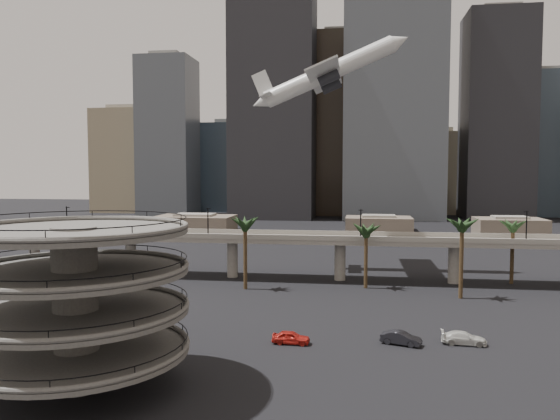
# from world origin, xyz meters

# --- Properties ---
(ground) EXTENTS (700.00, 700.00, 0.00)m
(ground) POSITION_xyz_m (0.00, 0.00, 0.00)
(ground) COLOR black
(ground) RESTS_ON ground
(parking_ramp) EXTENTS (22.20, 22.20, 17.35)m
(parking_ramp) POSITION_xyz_m (-13.00, -4.00, 9.84)
(parking_ramp) COLOR #52504D
(parking_ramp) RESTS_ON ground
(overpass) EXTENTS (130.00, 9.30, 14.70)m
(overpass) POSITION_xyz_m (0.00, 55.00, 7.34)
(overpass) COLOR gray
(overpass) RESTS_ON ground
(palm_trees) EXTENTS (54.40, 18.40, 14.00)m
(palm_trees) POSITION_xyz_m (21.48, 47.47, 11.30)
(palm_trees) COLOR #4B3620
(palm_trees) RESTS_ON ground
(low_buildings) EXTENTS (135.00, 27.50, 6.80)m
(low_buildings) POSITION_xyz_m (6.89, 142.30, 2.86)
(low_buildings) COLOR brown
(low_buildings) RESTS_ON ground
(skyline) EXTENTS (269.00, 86.00, 122.23)m
(skyline) POSITION_xyz_m (15.11, 217.08, 44.70)
(skyline) COLOR #86745C
(skyline) RESTS_ON ground
(airborne_jet) EXTENTS (35.02, 31.70, 17.31)m
(airborne_jet) POSITION_xyz_m (7.74, 67.06, 42.97)
(airborne_jet) COLOR silver
(airborne_jet) RESTS_ON ground
(car_a) EXTENTS (4.84, 2.09, 1.63)m
(car_a) POSITION_xyz_m (6.29, 13.24, 0.81)
(car_a) COLOR red
(car_a) RESTS_ON ground
(car_b) EXTENTS (5.31, 3.23, 1.65)m
(car_b) POSITION_xyz_m (19.97, 14.86, 0.83)
(car_b) COLOR black
(car_b) RESTS_ON ground
(car_c) EXTENTS (5.62, 2.58, 1.59)m
(car_c) POSITION_xyz_m (27.79, 16.11, 0.80)
(car_c) COLOR silver
(car_c) RESTS_ON ground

